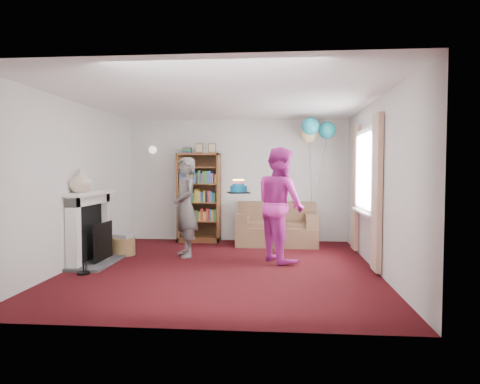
# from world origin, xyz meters

# --- Properties ---
(ground) EXTENTS (5.00, 5.00, 0.00)m
(ground) POSITION_xyz_m (0.00, 0.00, 0.00)
(ground) COLOR black
(ground) RESTS_ON ground
(wall_back) EXTENTS (4.50, 0.02, 2.50)m
(wall_back) POSITION_xyz_m (0.00, 2.51, 1.25)
(wall_back) COLOR silver
(wall_back) RESTS_ON ground
(wall_left) EXTENTS (0.02, 5.00, 2.50)m
(wall_left) POSITION_xyz_m (-2.26, 0.00, 1.25)
(wall_left) COLOR silver
(wall_left) RESTS_ON ground
(wall_right) EXTENTS (0.02, 5.00, 2.50)m
(wall_right) POSITION_xyz_m (2.26, 0.00, 1.25)
(wall_right) COLOR silver
(wall_right) RESTS_ON ground
(ceiling) EXTENTS (4.50, 5.00, 0.01)m
(ceiling) POSITION_xyz_m (0.00, 0.00, 2.50)
(ceiling) COLOR white
(ceiling) RESTS_ON wall_back
(fireplace) EXTENTS (0.55, 1.80, 1.12)m
(fireplace) POSITION_xyz_m (-2.09, 0.19, 0.51)
(fireplace) COLOR #3F3F42
(fireplace) RESTS_ON ground
(window_bay) EXTENTS (0.14, 2.02, 2.20)m
(window_bay) POSITION_xyz_m (2.21, 0.60, 1.20)
(window_bay) COLOR white
(window_bay) RESTS_ON ground
(wall_sconce) EXTENTS (0.16, 0.23, 0.16)m
(wall_sconce) POSITION_xyz_m (-1.75, 2.36, 1.88)
(wall_sconce) COLOR gold
(wall_sconce) RESTS_ON ground
(bookcase) EXTENTS (0.85, 0.42, 2.01)m
(bookcase) POSITION_xyz_m (-0.77, 2.30, 0.89)
(bookcase) COLOR #472B14
(bookcase) RESTS_ON ground
(sofa) EXTENTS (1.56, 0.83, 0.83)m
(sofa) POSITION_xyz_m (0.82, 2.06, 0.32)
(sofa) COLOR brown
(sofa) RESTS_ON ground
(wicker_basket) EXTENTS (0.40, 0.40, 0.36)m
(wicker_basket) POSITION_xyz_m (-1.82, 0.79, 0.16)
(wicker_basket) COLOR olive
(wicker_basket) RESTS_ON ground
(person_striped) EXTENTS (0.65, 0.73, 1.68)m
(person_striped) POSITION_xyz_m (-0.73, 0.78, 0.84)
(person_striped) COLOR black
(person_striped) RESTS_ON ground
(person_magenta) EXTENTS (1.04, 1.11, 1.83)m
(person_magenta) POSITION_xyz_m (0.86, 0.56, 0.91)
(person_magenta) COLOR #AF2387
(person_magenta) RESTS_ON ground
(birthday_cake) EXTENTS (0.32, 0.32, 0.22)m
(birthday_cake) POSITION_xyz_m (0.19, 0.54, 1.16)
(birthday_cake) COLOR black
(birthday_cake) RESTS_ON ground
(balloons) EXTENTS (0.66, 0.71, 1.80)m
(balloons) POSITION_xyz_m (1.53, 1.95, 2.22)
(balloons) COLOR #3F3F3F
(balloons) RESTS_ON ground
(mantel_vase) EXTENTS (0.39, 0.39, 0.36)m
(mantel_vase) POSITION_xyz_m (-2.12, -0.15, 1.30)
(mantel_vase) COLOR beige
(mantel_vase) RESTS_ON fireplace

